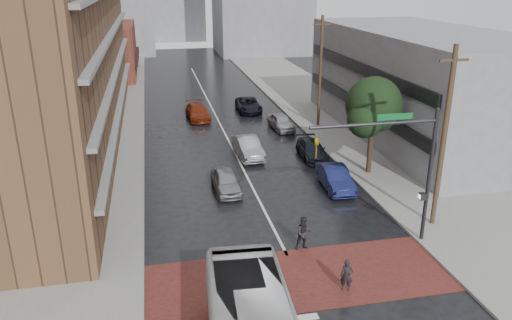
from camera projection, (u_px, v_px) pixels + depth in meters
ground at (302, 284)px, 22.60m from camera, size 160.00×160.00×0.00m
crosswalk at (299, 278)px, 23.06m from camera, size 14.00×5.00×0.02m
sidewalk_west at (91, 136)px, 43.31m from camera, size 9.00×90.00×0.15m
sidewalk_east at (341, 121)px, 47.75m from camera, size 9.00×90.00×0.15m
storefront_west at (105, 50)px, 68.64m from camera, size 8.00×16.00×7.00m
building_east at (421, 84)px, 42.59m from camera, size 11.00×26.00×9.00m
street_tree at (373, 108)px, 33.66m from camera, size 4.20×4.10×6.90m
signal_mast at (405, 159)px, 24.39m from camera, size 6.50×0.30×7.20m
utility_pole_near at (444, 138)px, 26.19m from camera, size 1.60×0.26×10.00m
utility_pole_far at (320, 71)px, 44.55m from camera, size 1.60×0.26×10.00m
pedestrian_a at (347, 276)px, 21.90m from camera, size 0.65×0.55×1.52m
pedestrian_b at (304, 233)px, 25.24m from camera, size 0.89×0.70×1.79m
car_travel_a at (226, 181)px, 32.18m from camera, size 1.72×4.09×1.38m
car_travel_b at (248, 148)px, 38.25m from camera, size 1.91×4.76×1.54m
car_travel_c at (198, 112)px, 48.51m from camera, size 2.30×5.00×1.42m
suv_travel at (249, 105)px, 51.22m from camera, size 2.49×5.09×1.39m
car_parked_near at (335, 178)px, 32.55m from camera, size 1.81×4.54×1.47m
car_parked_mid at (312, 150)px, 38.15m from camera, size 2.01×4.54×1.29m
car_parked_far at (281, 122)px, 45.18m from camera, size 1.99×4.29×1.42m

